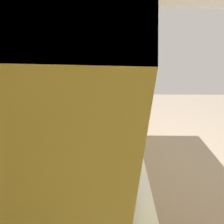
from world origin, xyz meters
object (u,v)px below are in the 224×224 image
object	(u,v)px
oven_range	(114,102)
bowl	(119,100)
microwave	(112,165)
kettle	(121,116)

from	to	relation	value
oven_range	bowl	size ratio (longest dim) A/B	6.45
microwave	kettle	world-z (taller)	microwave
kettle	oven_range	bearing A→B (deg)	4.06
microwave	kettle	size ratio (longest dim) A/B	2.30
microwave	oven_range	bearing A→B (deg)	-0.41
bowl	microwave	bearing A→B (deg)	175.27
oven_range	bowl	xyz separation A→B (m)	(-0.92, -0.11, 0.47)
bowl	kettle	xyz separation A→B (m)	(-0.68, -0.00, 0.06)
microwave	bowl	distance (m)	1.61
oven_range	bowl	bearing A→B (deg)	-172.98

